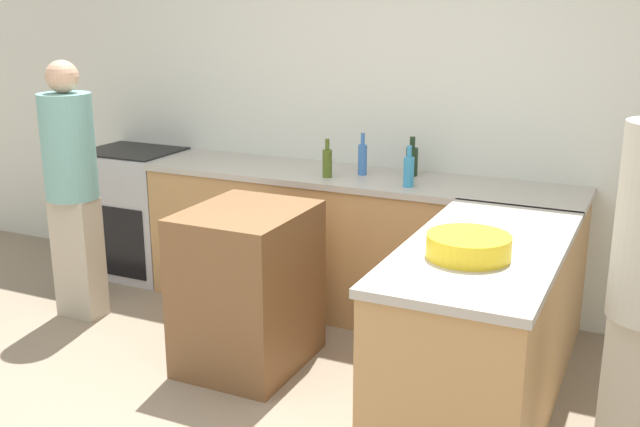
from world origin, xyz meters
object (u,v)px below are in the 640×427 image
object	(u,v)px
water_bottle_blue	(362,158)
dish_soap_bottle	(409,170)
range_oven	(136,212)
wine_bottle_dark	(412,160)
island_table	(248,288)
olive_oil_bottle	(327,162)
person_by_range	(72,182)
mixing_bowl	(468,246)

from	to	relation	value
water_bottle_blue	dish_soap_bottle	xyz separation A→B (m)	(0.37, -0.18, -0.01)
range_oven	wine_bottle_dark	size ratio (longest dim) A/B	3.78
island_table	olive_oil_bottle	size ratio (longest dim) A/B	3.72
person_by_range	dish_soap_bottle	bearing A→B (deg)	18.75
wine_bottle_dark	dish_soap_bottle	world-z (taller)	same
water_bottle_blue	person_by_range	xyz separation A→B (m)	(-1.62, -0.85, -0.13)
range_oven	person_by_range	bearing A→B (deg)	-76.38
island_table	dish_soap_bottle	bearing A→B (deg)	50.48
range_oven	dish_soap_bottle	bearing A→B (deg)	-4.16
range_oven	wine_bottle_dark	xyz separation A→B (m)	(2.12, 0.13, 0.56)
wine_bottle_dark	person_by_range	world-z (taller)	person_by_range
range_oven	water_bottle_blue	distance (m)	1.91
olive_oil_bottle	dish_soap_bottle	world-z (taller)	dish_soap_bottle
wine_bottle_dark	person_by_range	bearing A→B (deg)	-153.21
mixing_bowl	dish_soap_bottle	world-z (taller)	dish_soap_bottle
water_bottle_blue	olive_oil_bottle	xyz separation A→B (m)	(-0.17, -0.16, -0.01)
olive_oil_bottle	wine_bottle_dark	xyz separation A→B (m)	(0.47, 0.27, 0.00)
mixing_bowl	dish_soap_bottle	size ratio (longest dim) A/B	1.47
mixing_bowl	person_by_range	world-z (taller)	person_by_range
mixing_bowl	olive_oil_bottle	bearing A→B (deg)	136.34
water_bottle_blue	olive_oil_bottle	size ratio (longest dim) A/B	1.10
mixing_bowl	olive_oil_bottle	size ratio (longest dim) A/B	1.50
island_table	person_by_range	world-z (taller)	person_by_range
olive_oil_bottle	wine_bottle_dark	world-z (taller)	wine_bottle_dark
range_oven	person_by_range	distance (m)	0.96
mixing_bowl	wine_bottle_dark	world-z (taller)	wine_bottle_dark
range_oven	island_table	bearing A→B (deg)	-31.73
island_table	dish_soap_bottle	xyz separation A→B (m)	(0.65, 0.79, 0.57)
range_oven	dish_soap_bottle	xyz separation A→B (m)	(2.19, -0.16, 0.56)
mixing_bowl	olive_oil_bottle	world-z (taller)	olive_oil_bottle
olive_oil_bottle	person_by_range	size ratio (longest dim) A/B	0.15
island_table	wine_bottle_dark	bearing A→B (deg)	61.98
water_bottle_blue	person_by_range	bearing A→B (deg)	-152.23
range_oven	wine_bottle_dark	bearing A→B (deg)	3.54
island_table	dish_soap_bottle	world-z (taller)	dish_soap_bottle
mixing_bowl	dish_soap_bottle	bearing A→B (deg)	120.20
range_oven	mixing_bowl	world-z (taller)	mixing_bowl
island_table	mixing_bowl	size ratio (longest dim) A/B	2.49
mixing_bowl	island_table	bearing A→B (deg)	166.09
dish_soap_bottle	island_table	bearing A→B (deg)	-129.52
dish_soap_bottle	person_by_range	size ratio (longest dim) A/B	0.15
island_table	mixing_bowl	xyz separation A→B (m)	(1.30, -0.32, 0.53)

